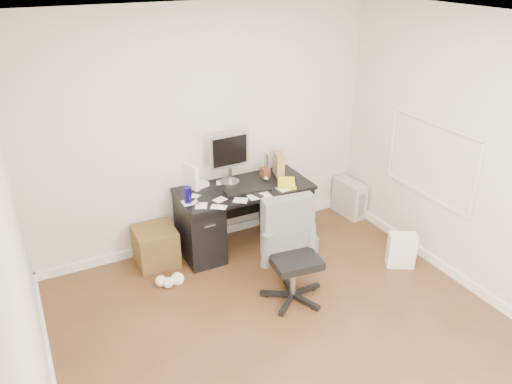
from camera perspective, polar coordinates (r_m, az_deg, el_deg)
ground at (r=4.67m, az=4.43°, el=-16.45°), size 4.00×4.00×0.00m
room_shell at (r=3.80m, az=5.47°, el=2.79°), size 4.02×4.02×2.71m
desk at (r=5.75m, az=-1.33°, el=-2.58°), size 1.50×0.70×0.75m
loose_papers at (r=5.47m, az=-3.02°, el=-0.03°), size 1.10×0.60×0.00m
lcd_monitor at (r=5.58m, az=-3.08°, el=3.84°), size 0.49×0.30×0.60m
keyboard at (r=5.48m, az=-0.95°, el=0.20°), size 0.52×0.22×0.03m
computer_mouse at (r=5.70m, az=1.16°, el=1.50°), size 0.08×0.08×0.07m
travel_mug at (r=5.25m, az=-7.80°, el=-0.34°), size 0.09×0.09×0.18m
white_binder at (r=5.56m, az=-7.43°, el=1.78°), size 0.17×0.26×0.28m
magazine_file at (r=5.84m, az=2.60°, el=3.20°), size 0.17×0.25×0.27m
pen_cup at (r=5.79m, az=1.06°, el=3.01°), size 0.12×0.12×0.27m
yellow_book at (r=5.64m, az=3.57°, el=1.03°), size 0.31×0.33×0.05m
paper_remote at (r=5.39m, az=0.32°, el=-0.29°), size 0.26×0.21×0.02m
office_chair at (r=4.82m, az=4.37°, el=-7.05°), size 0.65×0.65×1.05m
pc_tower at (r=6.61m, az=10.61°, el=-0.67°), size 0.24×0.48×0.46m
shopping_bag at (r=5.69m, az=16.28°, el=-6.41°), size 0.36×0.33×0.40m
wicker_basket at (r=5.60m, az=-11.38°, el=-6.12°), size 0.43×0.43×0.43m
desk_printer at (r=5.85m, az=5.37°, el=-5.64°), size 0.37×0.34×0.18m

